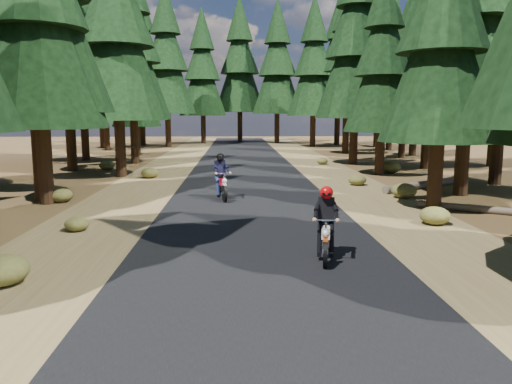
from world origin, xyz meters
TOP-DOWN VIEW (x-y plane):
  - ground at (0.00, 0.00)m, footprint 120.00×120.00m
  - road at (0.00, 5.00)m, footprint 6.00×100.00m
  - shoulder_l at (-4.60, 5.00)m, footprint 3.20×100.00m
  - shoulder_r at (4.60, 5.00)m, footprint 3.20×100.00m
  - pine_forest at (-0.02, 21.05)m, footprint 34.59×55.08m
  - log_near at (7.47, 9.23)m, footprint 4.30×3.19m
  - log_far at (7.61, 3.73)m, footprint 3.93×2.65m
  - understory_shrubs at (1.34, 7.00)m, footprint 16.65×29.31m
  - rider_lead at (1.41, -1.12)m, footprint 0.85×1.86m
  - rider_follow at (-1.07, 6.78)m, footprint 0.96×1.99m

SIDE VIEW (x-z plane):
  - ground at x=0.00m, z-range 0.00..0.00m
  - shoulder_l at x=-4.60m, z-range 0.00..0.01m
  - shoulder_r at x=4.60m, z-range 0.00..0.01m
  - road at x=0.00m, z-range 0.00..0.01m
  - log_far at x=7.61m, z-range 0.00..0.24m
  - log_near at x=7.47m, z-range 0.00..0.32m
  - understory_shrubs at x=1.34m, z-range -0.06..0.60m
  - rider_lead at x=1.41m, z-range -0.26..1.33m
  - rider_follow at x=-1.07m, z-range -0.28..1.43m
  - pine_forest at x=-0.02m, z-range -0.27..16.05m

